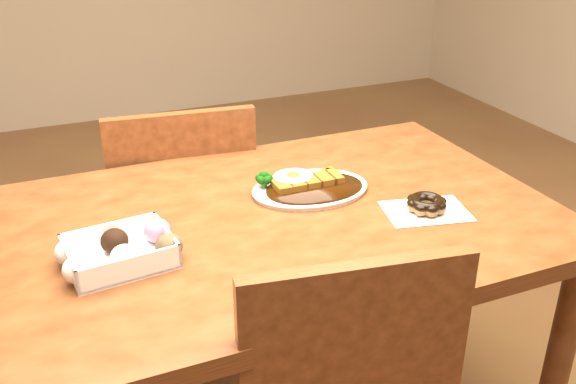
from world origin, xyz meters
name	(u,v)px	position (x,y,z in m)	size (l,w,h in m)	color
table	(283,252)	(0.00, 0.00, 0.65)	(1.20, 0.80, 0.75)	#4B250F
chair_far	(183,224)	(-0.11, 0.54, 0.48)	(0.46, 0.46, 0.87)	#4B250F
katsu_curry_plate	(308,186)	(0.10, 0.08, 0.76)	(0.29, 0.21, 0.05)	white
donut_box	(120,251)	(-0.36, -0.07, 0.78)	(0.23, 0.17, 0.06)	white
pon_de_ring	(426,204)	(0.30, -0.11, 0.77)	(0.21, 0.16, 0.04)	silver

